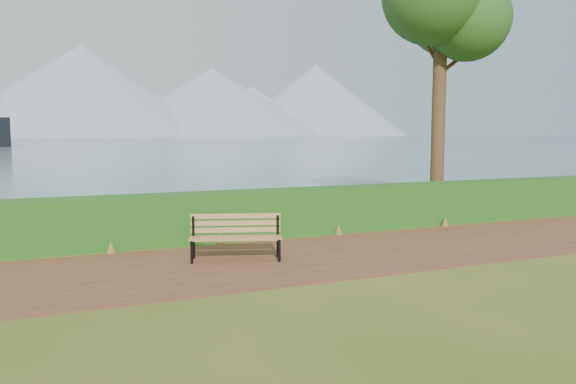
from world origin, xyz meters
name	(u,v)px	position (x,y,z in m)	size (l,w,h in m)	color
ground	(314,261)	(0.00, 0.00, 0.00)	(140.00, 140.00, 0.00)	#3F4F16
path	(306,257)	(0.00, 0.30, 0.01)	(40.00, 3.40, 0.01)	#4F2C1B
hedge	(261,213)	(0.00, 2.60, 0.50)	(32.00, 0.85, 1.00)	#194112
water	(57,138)	(0.00, 260.00, 0.01)	(700.00, 510.00, 0.00)	#43606C
mountains	(36,95)	(-9.17, 406.05, 27.70)	(585.00, 190.00, 70.00)	#7989A1
bench	(236,234)	(-1.22, 0.64, 0.46)	(1.67, 0.95, 0.81)	black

